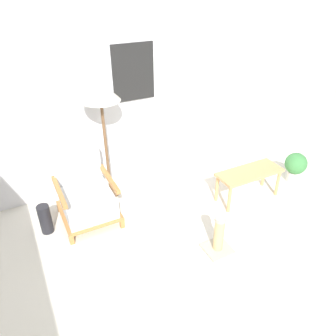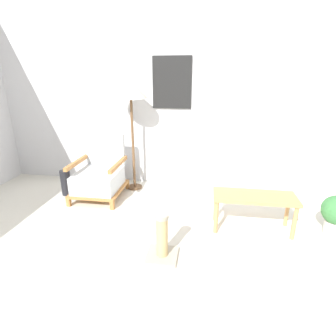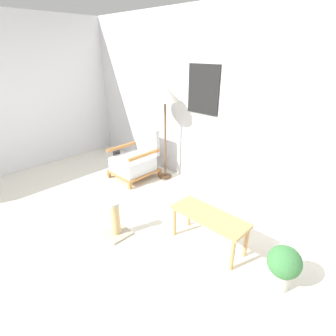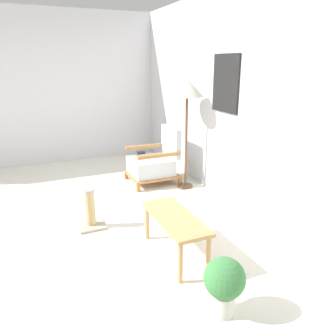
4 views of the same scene
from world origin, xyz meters
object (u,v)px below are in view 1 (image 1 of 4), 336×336
Objects in this scene: coffee_table at (249,175)px; scratching_post at (218,238)px; floor_lamp at (100,96)px; vase at (45,219)px; potted_plant at (295,166)px; armchair at (86,197)px.

coffee_table is 1.13m from scratching_post.
floor_lamp is 4.30× the size of vase.
vase is 3.43m from potted_plant.
armchair is at bearing 168.56° from potted_plant.
coffee_table is 1.92× the size of scratching_post.
vase is at bearing 167.83° from coffee_table.
scratching_post is (-1.77, -0.64, -0.10)m from potted_plant.
coffee_table reaches higher than vase.
armchair is 1.84× the size of scratching_post.
floor_lamp reaches higher than armchair.
armchair is at bearing 4.36° from vase.
floor_lamp is 3.45× the size of scratching_post.
scratching_post is (-0.92, -0.63, -0.18)m from coffee_table.
vase is at bearing -175.64° from armchair.
vase is 0.80× the size of scratching_post.
floor_lamp is 3.45× the size of potted_plant.
scratching_post is (0.70, -1.56, -1.24)m from floor_lamp.
potted_plant is (3.39, -0.54, 0.09)m from vase.
potted_plant and scratching_post have the same top height.
coffee_table is (1.62, -0.93, -1.05)m from floor_lamp.
floor_lamp is 1.58m from vase.
potted_plant is at bearing 0.18° from coffee_table.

